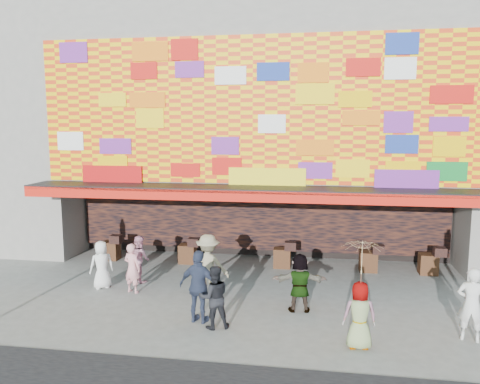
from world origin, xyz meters
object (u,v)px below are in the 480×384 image
Objects in this scene: ped_i at (140,258)px; parasol at (362,259)px; ped_b at (132,268)px; ped_d at (208,266)px; ped_h at (471,304)px; ped_e at (199,287)px; ped_c at (214,297)px; ped_a at (102,265)px; ped_f at (300,283)px; ped_g at (360,315)px.

ped_i is 0.85× the size of parasol.
ped_b is 0.81× the size of ped_d.
ped_h is (9.12, -1.85, 0.12)m from ped_b.
parasol reaches higher than ped_b.
ped_b is at bearing -22.66° from ped_e.
ped_c reaches higher than ped_i.
ped_e reaches higher than ped_a.
ped_d reaches higher than ped_f.
ped_i is at bearing -24.58° from ped_d.
ped_f is (2.09, 1.41, 0.01)m from ped_c.
parasol reaches higher than ped_e.
ped_e reaches higher than ped_i.
ped_b is 2.38m from ped_d.
ped_e reaches higher than ped_f.
ped_i is (-0.17, 1.05, -0.01)m from ped_b.
ped_f is (6.17, -0.91, 0.06)m from ped_a.
ped_f is (2.71, -0.66, -0.14)m from ped_d.
ped_c is (2.99, -2.09, 0.04)m from ped_b.
ped_a is at bearing -16.42° from ped_e.
ped_d is 6.99m from ped_h.
ped_f is at bearing 132.97° from ped_a.
ped_g reaches higher than ped_a.
ped_b is 0.86× the size of parasol.
ped_h is (6.13, 0.25, 0.08)m from ped_c.
ped_c is 3.54m from ped_g.
ped_c is 4.45m from ped_i.
ped_d is 1.17× the size of ped_f.
ped_e is 2.78m from ped_f.
ped_e is (-0.44, 0.27, 0.15)m from ped_c.
ped_g is 1.33m from parasol.
ped_f is at bearing 125.74° from parasol.
ped_d is at bearing -162.28° from ped_b.
ped_a is at bearing -5.68° from ped_d.
ped_c is 2.52m from ped_f.
ped_b is 7.00m from ped_g.
ped_g is at bearing -167.44° from ped_i.
ped_c reaches higher than ped_a.
ped_f reaches higher than ped_c.
ped_d is 1.07× the size of parasol.
parasol is (6.48, -2.64, 1.35)m from ped_b.
ped_h is (2.63, 0.80, 0.11)m from ped_g.
ped_e is 4.19m from parasol.
parasol is at bearing 120.64° from ped_a.
ped_f is at bearing -156.73° from ped_i.
ped_b is 1.01× the size of ped_i.
ped_b is 0.80× the size of ped_e.
ped_i is 7.73m from parasol.
ped_e is 1.26× the size of ped_i.
ped_e is at bearing 17.84° from ped_f.
ped_e is at bearing -52.14° from ped_c.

